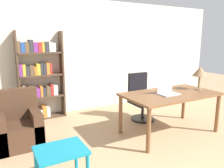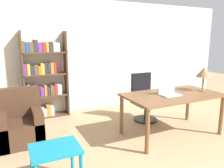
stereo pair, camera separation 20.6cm
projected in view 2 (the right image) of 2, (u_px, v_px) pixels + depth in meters
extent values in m
cube|color=beige|center=(94.00, 56.00, 5.49)|extent=(8.00, 0.06, 2.70)
cube|color=brown|center=(172.00, 95.00, 3.99)|extent=(1.77, 0.96, 0.04)
cylinder|color=brown|center=(147.00, 132.00, 3.35)|extent=(0.07, 0.07, 0.74)
cylinder|color=brown|center=(221.00, 116.00, 4.05)|extent=(0.07, 0.07, 0.74)
cylinder|color=brown|center=(122.00, 115.00, 4.09)|extent=(0.07, 0.07, 0.74)
cylinder|color=brown|center=(188.00, 104.00, 4.79)|extent=(0.07, 0.07, 0.74)
cube|color=#B2B2B7|center=(171.00, 95.00, 3.88)|extent=(0.36, 0.24, 0.02)
cube|color=#B2B2B7|center=(167.00, 87.00, 3.95)|extent=(0.36, 0.04, 0.24)
cube|color=white|center=(167.00, 87.00, 3.95)|extent=(0.32, 0.03, 0.21)
cylinder|color=olive|center=(202.00, 90.00, 4.24)|extent=(0.15, 0.15, 0.01)
cylinder|color=olive|center=(203.00, 83.00, 4.21)|extent=(0.04, 0.04, 0.26)
cone|color=#93704C|center=(204.00, 72.00, 4.16)|extent=(0.29, 0.29, 0.19)
cylinder|color=black|center=(145.00, 119.00, 4.82)|extent=(0.51, 0.51, 0.04)
cylinder|color=#262626|center=(146.00, 111.00, 4.78)|extent=(0.06, 0.06, 0.33)
cube|color=black|center=(146.00, 102.00, 4.74)|extent=(0.50, 0.50, 0.10)
cube|color=black|center=(141.00, 85.00, 4.86)|extent=(0.47, 0.08, 0.56)
cube|color=teal|center=(55.00, 149.00, 2.52)|extent=(0.56, 0.46, 0.04)
cylinder|color=teal|center=(32.00, 166.00, 2.64)|extent=(0.04, 0.04, 0.50)
cylinder|color=teal|center=(72.00, 157.00, 2.85)|extent=(0.04, 0.04, 0.50)
cube|color=#472D1E|center=(21.00, 132.00, 3.74)|extent=(0.71, 0.66, 0.39)
cube|color=#472D1E|center=(18.00, 102.00, 3.86)|extent=(0.71, 0.16, 0.54)
cube|color=#472D1E|center=(3.00, 130.00, 3.60)|extent=(0.16, 0.66, 0.58)
cube|color=#472D1E|center=(38.00, 124.00, 3.83)|extent=(0.16, 0.66, 0.58)
cube|color=#4C3828|center=(23.00, 77.00, 4.67)|extent=(0.04, 0.28, 1.94)
cube|color=#4C3828|center=(66.00, 74.00, 5.07)|extent=(0.04, 0.28, 1.94)
cube|color=#4C3828|center=(48.00, 116.00, 5.06)|extent=(0.93, 0.28, 0.04)
cube|color=#7F338C|center=(28.00, 114.00, 4.86)|extent=(0.06, 0.24, 0.19)
cube|color=#2D7F47|center=(32.00, 113.00, 4.89)|extent=(0.08, 0.24, 0.21)
cube|color=#234C99|center=(36.00, 113.00, 4.93)|extent=(0.07, 0.24, 0.19)
cube|color=#B72D28|center=(39.00, 111.00, 4.95)|extent=(0.04, 0.24, 0.25)
cube|color=silver|center=(41.00, 112.00, 4.97)|extent=(0.05, 0.24, 0.20)
cube|color=silver|center=(44.00, 111.00, 5.01)|extent=(0.08, 0.24, 0.19)
cube|color=orange|center=(48.00, 110.00, 5.04)|extent=(0.08, 0.24, 0.25)
cube|color=silver|center=(52.00, 110.00, 5.07)|extent=(0.07, 0.24, 0.21)
cube|color=#4C3828|center=(47.00, 95.00, 4.96)|extent=(0.93, 0.28, 0.04)
cube|color=gold|center=(26.00, 91.00, 4.75)|extent=(0.04, 0.24, 0.24)
cube|color=silver|center=(29.00, 91.00, 4.78)|extent=(0.05, 0.24, 0.26)
cube|color=#B72D28|center=(32.00, 92.00, 4.81)|extent=(0.07, 0.24, 0.21)
cube|color=brown|center=(35.00, 90.00, 4.83)|extent=(0.07, 0.24, 0.25)
cube|color=#333338|center=(38.00, 91.00, 4.86)|extent=(0.05, 0.24, 0.21)
cube|color=#7F338C|center=(42.00, 91.00, 4.90)|extent=(0.08, 0.24, 0.20)
cube|color=orange|center=(45.00, 90.00, 4.92)|extent=(0.05, 0.24, 0.22)
cube|color=#333338|center=(48.00, 91.00, 4.95)|extent=(0.07, 0.24, 0.19)
cube|color=brown|center=(52.00, 90.00, 4.99)|extent=(0.09, 0.24, 0.21)
cube|color=#B72D28|center=(55.00, 89.00, 5.02)|extent=(0.06, 0.24, 0.24)
cube|color=silver|center=(59.00, 89.00, 5.06)|extent=(0.09, 0.24, 0.22)
cube|color=#4C3828|center=(45.00, 74.00, 4.87)|extent=(0.93, 0.28, 0.04)
cube|color=#7F338C|center=(25.00, 69.00, 4.66)|extent=(0.06, 0.24, 0.24)
cube|color=gold|center=(28.00, 69.00, 4.69)|extent=(0.06, 0.24, 0.23)
cube|color=#333338|center=(32.00, 70.00, 4.72)|extent=(0.07, 0.24, 0.20)
cube|color=brown|center=(36.00, 70.00, 4.76)|extent=(0.08, 0.24, 0.21)
cube|color=orange|center=(39.00, 70.00, 4.79)|extent=(0.04, 0.24, 0.19)
cube|color=gold|center=(42.00, 69.00, 4.81)|extent=(0.08, 0.24, 0.24)
cube|color=#333338|center=(45.00, 68.00, 4.84)|extent=(0.06, 0.24, 0.25)
cube|color=#333338|center=(49.00, 68.00, 4.87)|extent=(0.06, 0.24, 0.24)
cube|color=orange|center=(52.00, 68.00, 4.90)|extent=(0.07, 0.24, 0.25)
cube|color=#B72D28|center=(54.00, 68.00, 4.92)|extent=(0.04, 0.24, 0.24)
cube|color=#4C3828|center=(44.00, 53.00, 4.77)|extent=(0.93, 0.28, 0.04)
cube|color=brown|center=(23.00, 47.00, 4.56)|extent=(0.06, 0.24, 0.23)
cube|color=#234C99|center=(27.00, 47.00, 4.60)|extent=(0.08, 0.24, 0.20)
cube|color=brown|center=(31.00, 47.00, 4.63)|extent=(0.08, 0.24, 0.21)
cube|color=#333338|center=(35.00, 46.00, 4.66)|extent=(0.08, 0.24, 0.26)
cube|color=#7F338C|center=(40.00, 47.00, 4.71)|extent=(0.09, 0.24, 0.20)
cube|color=#B72D28|center=(44.00, 47.00, 4.74)|extent=(0.07, 0.24, 0.20)
cube|color=gold|center=(47.00, 47.00, 4.77)|extent=(0.05, 0.24, 0.21)
cube|color=#333338|center=(50.00, 47.00, 4.80)|extent=(0.08, 0.24, 0.21)
cube|color=silver|center=(54.00, 47.00, 4.84)|extent=(0.07, 0.24, 0.21)
cube|color=silver|center=(57.00, 47.00, 4.87)|extent=(0.07, 0.24, 0.20)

